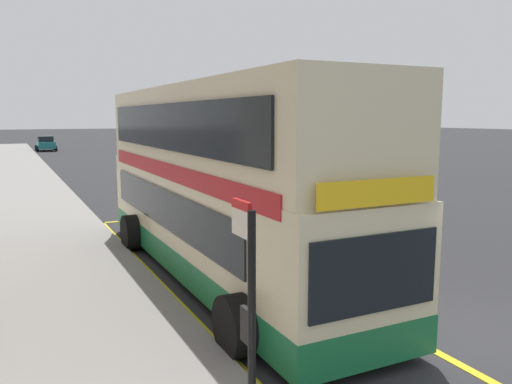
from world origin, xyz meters
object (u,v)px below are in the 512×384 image
Objects in this scene: double_decker_bus at (218,188)px; parked_car_white_ahead at (261,174)px; parked_car_teal_across at (46,144)px; bus_stop_sign at (249,303)px.

double_decker_bus is 2.71× the size of parked_car_white_ahead.
parked_car_teal_across is at bearing 90.25° from double_decker_bus.
bus_stop_sign is at bearing -89.19° from parked_car_teal_across.
double_decker_bus is 4.25× the size of bus_stop_sign.
parked_car_white_ahead is (7.27, 12.20, -1.27)m from double_decker_bus.
double_decker_bus reaches higher than parked_car_teal_across.
parked_car_white_ahead is at bearing 59.20° from double_decker_bus.
bus_stop_sign is (-2.15, -6.18, -0.35)m from double_decker_bus.
parked_car_white_ahead and parked_car_teal_across have the same top height.
bus_stop_sign reaches higher than parked_car_white_ahead.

